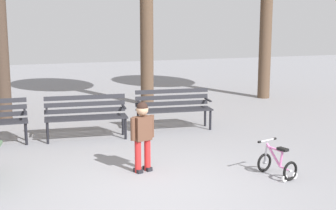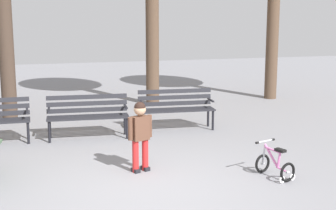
{
  "view_description": "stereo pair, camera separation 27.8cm",
  "coord_description": "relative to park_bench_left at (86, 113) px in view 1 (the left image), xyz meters",
  "views": [
    {
      "loc": [
        -1.8,
        -6.33,
        2.49
      ],
      "look_at": [
        0.85,
        1.86,
        0.85
      ],
      "focal_mm": 52.63,
      "sensor_mm": 36.0,
      "label": 1
    },
    {
      "loc": [
        -1.54,
        -6.41,
        2.49
      ],
      "look_at": [
        0.85,
        1.86,
        0.85
      ],
      "focal_mm": 52.63,
      "sensor_mm": 36.0,
      "label": 2
    }
  ],
  "objects": [
    {
      "name": "child_standing",
      "position": [
        0.53,
        -2.35,
        0.15
      ],
      "size": [
        0.41,
        0.24,
        1.12
      ],
      "color": "red",
      "rests_on": "ground"
    },
    {
      "name": "kids_bicycle",
      "position": [
        2.43,
        -3.21,
        -0.31
      ],
      "size": [
        0.5,
        0.62,
        0.54
      ],
      "color": "black",
      "rests_on": "ground"
    },
    {
      "name": "ground",
      "position": [
        0.41,
        -3.23,
        -0.51
      ],
      "size": [
        36.0,
        36.0,
        0.0
      ],
      "primitive_type": "plane",
      "color": "gray"
    },
    {
      "name": "park_bench_right",
      "position": [
        1.9,
        0.21,
        0.0
      ],
      "size": [
        1.63,
        0.58,
        0.85
      ],
      "color": "#232328",
      "rests_on": "ground"
    },
    {
      "name": "park_bench_left",
      "position": [
        0.0,
        0.0,
        0.0
      ],
      "size": [
        1.63,
        0.58,
        0.85
      ],
      "color": "#232328",
      "rests_on": "ground"
    }
  ]
}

